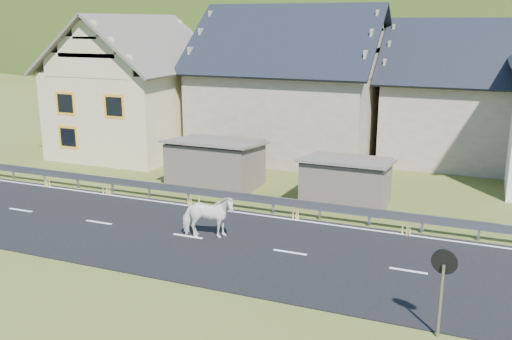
% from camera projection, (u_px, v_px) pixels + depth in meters
% --- Properties ---
extents(ground, '(160.00, 160.00, 0.00)m').
position_uv_depth(ground, '(188.00, 237.00, 21.15)').
color(ground, '#3B461B').
rests_on(ground, ground).
extents(road, '(60.00, 7.00, 0.04)m').
position_uv_depth(road, '(188.00, 237.00, 21.14)').
color(road, black).
rests_on(road, ground).
extents(lane_markings, '(60.00, 6.60, 0.01)m').
position_uv_depth(lane_markings, '(188.00, 236.00, 21.13)').
color(lane_markings, silver).
rests_on(lane_markings, road).
extents(guardrail, '(28.10, 0.09, 0.75)m').
position_uv_depth(guardrail, '(229.00, 196.00, 24.30)').
color(guardrail, '#93969B').
rests_on(guardrail, ground).
extents(shed_left, '(4.30, 3.30, 2.40)m').
position_uv_depth(shed_left, '(216.00, 164.00, 27.42)').
color(shed_left, '#6D5D51').
rests_on(shed_left, ground).
extents(shed_right, '(3.80, 2.90, 2.20)m').
position_uv_depth(shed_right, '(346.00, 183.00, 24.63)').
color(shed_right, '#6D5D51').
rests_on(shed_right, ground).
extents(house_cream, '(7.80, 9.80, 8.30)m').
position_uv_depth(house_cream, '(136.00, 79.00, 34.43)').
color(house_cream, beige).
rests_on(house_cream, ground).
extents(house_stone_a, '(10.80, 9.80, 8.90)m').
position_uv_depth(house_stone_a, '(293.00, 75.00, 33.77)').
color(house_stone_a, tan).
rests_on(house_stone_a, ground).
extents(house_stone_b, '(9.80, 8.80, 8.10)m').
position_uv_depth(house_stone_b, '(473.00, 86.00, 32.02)').
color(house_stone_b, tan).
rests_on(house_stone_b, ground).
extents(mountain, '(440.00, 280.00, 260.00)m').
position_uv_depth(mountain, '(470.00, 108.00, 185.69)').
color(mountain, '#22380F').
rests_on(mountain, ground).
extents(conifer_patch, '(76.00, 50.00, 28.00)m').
position_uv_depth(conifer_patch, '(206.00, 28.00, 138.19)').
color(conifer_patch, black).
rests_on(conifer_patch, ground).
extents(horse, '(1.46, 2.13, 1.64)m').
position_uv_depth(horse, '(208.00, 217.00, 20.79)').
color(horse, white).
rests_on(horse, road).
extents(traffic_mirror, '(0.65, 0.23, 2.36)m').
position_uv_depth(traffic_mirror, '(443.00, 273.00, 14.12)').
color(traffic_mirror, '#93969B').
rests_on(traffic_mirror, ground).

